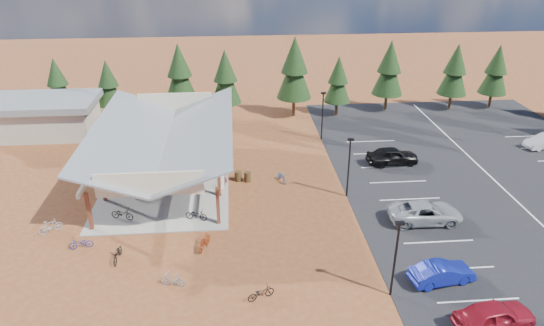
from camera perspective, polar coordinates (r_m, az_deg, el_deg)
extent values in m
plane|color=brown|center=(37.92, 2.00, -5.69)|extent=(140.00, 140.00, 0.00)
cube|color=black|center=(46.12, 25.04, -2.22)|extent=(27.00, 44.00, 0.04)
cube|color=gray|center=(44.22, -12.04, -1.35)|extent=(10.60, 18.60, 0.10)
cube|color=#5C2E1A|center=(37.24, -20.73, -5.30)|extent=(0.25, 0.25, 3.00)
cube|color=#5C2E1A|center=(40.78, -19.30, -2.28)|extent=(0.25, 0.25, 3.00)
cube|color=#5C2E1A|center=(44.43, -18.11, 0.25)|extent=(0.25, 0.25, 3.00)
cube|color=#5C2E1A|center=(48.17, -17.10, 2.39)|extent=(0.25, 0.25, 3.00)
cube|color=#5C2E1A|center=(51.98, -16.24, 4.22)|extent=(0.25, 0.25, 3.00)
cube|color=#5C2E1A|center=(35.72, -6.38, -5.00)|extent=(0.25, 0.25, 3.00)
cube|color=#5C2E1A|center=(39.39, -6.27, -1.89)|extent=(0.25, 0.25, 3.00)
cube|color=#5C2E1A|center=(43.16, -6.17, 0.69)|extent=(0.25, 0.25, 3.00)
cube|color=#5C2E1A|center=(47.00, -6.09, 2.84)|extent=(0.25, 0.25, 3.00)
cube|color=#5C2E1A|center=(50.90, -6.03, 4.67)|extent=(0.25, 0.25, 3.00)
cube|color=beige|center=(43.94, -18.88, 1.99)|extent=(0.22, 18.00, 0.35)
cube|color=beige|center=(42.54, -5.73, 2.54)|extent=(0.22, 18.00, 0.35)
cube|color=slate|center=(43.12, -16.34, 3.21)|extent=(5.85, 19.40, 2.13)
cube|color=slate|center=(42.30, -8.63, 3.55)|extent=(5.85, 19.40, 2.13)
cube|color=beige|center=(34.57, -14.23, -2.42)|extent=(7.50, 0.15, 1.80)
cube|color=beige|center=(51.03, -11.34, 7.11)|extent=(7.50, 0.15, 1.80)
cube|color=#ADA593|center=(56.96, -25.09, 4.64)|extent=(10.00, 6.00, 3.20)
cube|color=slate|center=(56.37, -25.46, 6.49)|extent=(11.00, 7.00, 0.70)
cylinder|color=black|center=(29.45, 14.25, -11.06)|extent=(0.14, 0.14, 5.00)
cube|color=black|center=(28.03, 14.81, -6.87)|extent=(0.50, 0.25, 0.18)
cylinder|color=black|center=(39.27, 8.99, -0.68)|extent=(0.14, 0.14, 5.00)
cube|color=black|center=(38.22, 9.25, 2.75)|extent=(0.50, 0.25, 0.18)
cylinder|color=black|center=(50.06, 5.94, 5.41)|extent=(0.14, 0.14, 5.00)
cube|color=black|center=(49.24, 6.07, 8.20)|extent=(0.50, 0.25, 0.18)
cylinder|color=#3F2D16|center=(42.25, -4.01, -1.53)|extent=(0.60, 0.60, 0.90)
cylinder|color=#3F2D16|center=(42.06, -2.89, -1.63)|extent=(0.60, 0.60, 0.90)
cylinder|color=#382314|center=(61.51, -23.39, 5.67)|extent=(0.36, 0.36, 1.71)
cone|color=black|center=(60.68, -23.87, 8.25)|extent=(3.01, 3.01, 4.11)
cone|color=black|center=(60.26, -24.16, 9.79)|extent=(2.33, 2.33, 3.08)
cylinder|color=#382314|center=(59.35, -18.27, 5.80)|extent=(0.36, 0.36, 1.66)
cone|color=black|center=(58.51, -18.65, 8.40)|extent=(2.93, 2.93, 3.99)
cone|color=black|center=(58.08, -18.88, 9.96)|extent=(2.26, 2.26, 2.99)
cylinder|color=#382314|center=(58.14, -10.49, 6.49)|extent=(0.36, 0.36, 2.07)
cone|color=black|center=(57.10, -10.77, 9.82)|extent=(3.64, 3.64, 4.96)
cone|color=black|center=(56.59, -10.95, 11.83)|extent=(2.81, 2.81, 3.72)
cylinder|color=#382314|center=(56.50, -5.34, 6.19)|extent=(0.36, 0.36, 1.95)
cone|color=black|center=(55.49, -5.48, 9.42)|extent=(3.44, 3.44, 4.69)
cone|color=black|center=(54.97, -5.56, 11.38)|extent=(2.66, 2.66, 3.52)
cylinder|color=#382314|center=(57.06, 2.57, 6.64)|extent=(0.36, 0.36, 2.27)
cone|color=black|center=(55.92, 2.65, 10.37)|extent=(3.99, 3.99, 5.44)
cone|color=black|center=(55.36, 2.70, 12.64)|extent=(3.08, 3.08, 4.08)
cylinder|color=#382314|center=(57.81, 7.57, 6.41)|extent=(0.36, 0.36, 1.72)
cone|color=black|center=(56.92, 7.74, 9.18)|extent=(3.03, 3.03, 4.13)
cone|color=black|center=(56.46, 7.85, 10.86)|extent=(2.34, 2.34, 3.09)
cylinder|color=#382314|center=(60.51, 13.23, 7.00)|extent=(0.36, 0.36, 2.07)
cone|color=black|center=(59.52, 13.57, 10.20)|extent=(3.64, 3.64, 4.96)
cone|color=black|center=(59.02, 13.78, 12.13)|extent=(2.81, 2.81, 3.72)
cylinder|color=#382314|center=(63.11, 20.17, 6.81)|extent=(0.36, 0.36, 1.96)
cone|color=black|center=(62.20, 20.64, 9.70)|extent=(3.44, 3.44, 4.69)
cone|color=black|center=(61.75, 20.92, 11.44)|extent=(2.66, 2.66, 3.52)
cylinder|color=#382314|center=(65.52, 24.25, 6.74)|extent=(0.36, 0.36, 1.89)
cone|color=black|center=(64.68, 24.77, 9.43)|extent=(3.33, 3.33, 4.54)
cone|color=black|center=(64.25, 25.08, 11.03)|extent=(2.57, 2.57, 3.41)
imported|color=black|center=(38.18, -17.22, -5.72)|extent=(1.90, 1.16, 0.94)
imported|color=#919499|center=(40.64, -14.97, -3.38)|extent=(1.68, 0.85, 0.97)
imported|color=navy|center=(47.76, -14.73, 1.14)|extent=(1.89, 1.01, 0.94)
imported|color=maroon|center=(48.91, -14.11, 1.90)|extent=(1.82, 0.53, 1.09)
imported|color=black|center=(36.88, -8.90, -6.01)|extent=(1.81, 1.06, 0.90)
imported|color=gray|center=(42.08, -8.57, -1.65)|extent=(1.71, 0.50, 1.02)
imported|color=navy|center=(46.24, -10.48, 0.71)|extent=(1.69, 0.60, 0.89)
imported|color=#98260E|center=(50.85, -9.09, 3.30)|extent=(1.86, 0.92, 1.07)
imported|color=black|center=(34.04, -17.71, -10.15)|extent=(0.73, 1.89, 0.98)
imported|color=#919299|center=(38.58, -24.62, -6.81)|extent=(1.69, 1.35, 1.03)
imported|color=navy|center=(36.04, -21.56, -8.77)|extent=(1.67, 0.84, 0.84)
imported|color=maroon|center=(33.86, -7.92, -9.12)|extent=(1.15, 1.87, 1.09)
imported|color=black|center=(29.57, -1.32, -15.01)|extent=(1.81, 1.21, 0.90)
imported|color=gray|center=(31.03, -11.59, -13.28)|extent=(1.66, 0.87, 0.96)
imported|color=#194D97|center=(42.03, 1.20, -1.62)|extent=(1.07, 1.81, 0.90)
imported|color=maroon|center=(41.26, -5.78, -2.22)|extent=(1.10, 1.75, 1.02)
imported|color=maroon|center=(30.19, 24.71, -15.99)|extent=(4.76, 2.55, 1.54)
imported|color=navy|center=(32.30, 19.36, -12.10)|extent=(4.25, 2.07, 1.34)
imported|color=#93979B|center=(37.98, 17.61, -5.57)|extent=(5.50, 2.64, 1.51)
imported|color=black|center=(46.33, 13.98, 0.83)|extent=(4.87, 2.22, 1.62)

